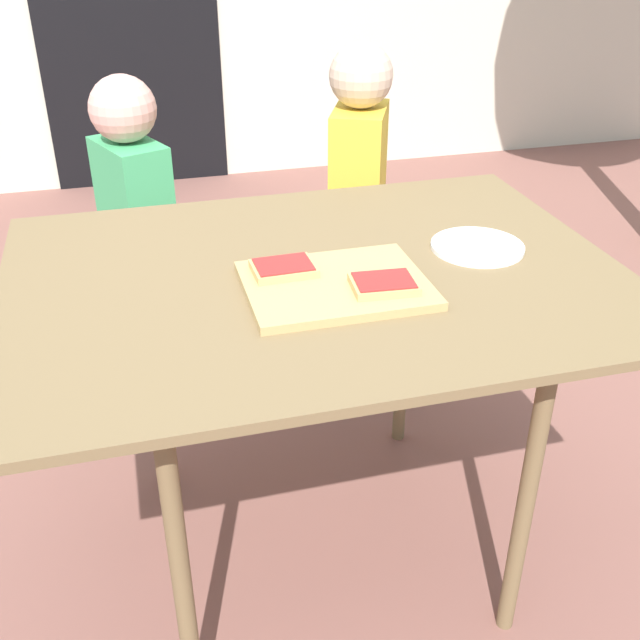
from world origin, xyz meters
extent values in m
plane|color=brown|center=(0.00, 0.00, 0.00)|extent=(16.00, 16.00, 0.00)
cube|color=brown|center=(0.00, 0.00, 0.73)|extent=(1.21, 0.89, 0.02)
cylinder|color=brown|center=(-0.34, -0.34, 0.36)|extent=(0.04, 0.04, 0.72)
cylinder|color=brown|center=(0.34, -0.34, 0.36)|extent=(0.04, 0.04, 0.72)
cylinder|color=brown|center=(-0.34, 0.34, 0.36)|extent=(0.04, 0.04, 0.72)
cylinder|color=brown|center=(0.34, 0.34, 0.36)|extent=(0.04, 0.04, 0.72)
cube|color=tan|center=(0.02, -0.08, 0.75)|extent=(0.34, 0.27, 0.02)
cube|color=#E7AD64|center=(0.09, -0.13, 0.76)|extent=(0.13, 0.10, 0.02)
cube|color=red|center=(0.09, -0.13, 0.77)|extent=(0.11, 0.09, 0.00)
cube|color=#E7AD64|center=(-0.07, -0.02, 0.76)|extent=(0.12, 0.09, 0.02)
cube|color=red|center=(-0.07, -0.02, 0.77)|extent=(0.11, 0.08, 0.00)
cylinder|color=white|center=(0.36, 0.02, 0.74)|extent=(0.19, 0.19, 0.01)
cylinder|color=#45245E|center=(-0.35, 0.86, 0.20)|extent=(0.09, 0.09, 0.40)
cylinder|color=#45245E|center=(-0.30, 0.73, 0.20)|extent=(0.09, 0.09, 0.40)
cube|color=#3FA566|center=(-0.32, 0.80, 0.60)|extent=(0.22, 0.28, 0.39)
sphere|color=#DCA093|center=(-0.32, 0.80, 0.89)|extent=(0.18, 0.18, 0.18)
cylinder|color=#253E53|center=(0.33, 0.73, 0.25)|extent=(0.09, 0.09, 0.50)
cylinder|color=#253E53|center=(0.27, 0.60, 0.25)|extent=(0.09, 0.09, 0.50)
cube|color=gold|center=(0.30, 0.66, 0.69)|extent=(0.23, 0.28, 0.38)
sphere|color=#CCAE97|center=(0.30, 0.66, 0.97)|extent=(0.17, 0.17, 0.17)
camera|label=1|loc=(-0.34, -1.29, 1.39)|focal=42.31mm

